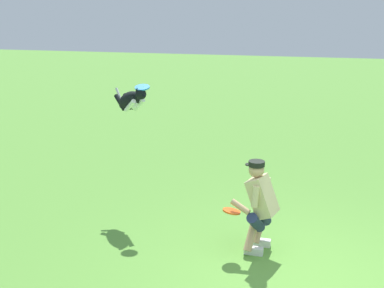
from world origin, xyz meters
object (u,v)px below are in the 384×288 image
Objects in this scene: dog at (131,101)px; frisbee_flying at (142,87)px; person at (259,204)px; frisbee_held at (232,211)px.

frisbee_flying reaches higher than dog.
frisbee_flying is (2.01, -0.89, 1.38)m from person.
dog is at bearing -9.85° from person.
dog is at bearing -31.87° from frisbee_held.
person is 1.59× the size of dog.
person is 2.74m from dog.
person is 2.59m from frisbee_flying.
person is 0.40m from frisbee_held.
frisbee_flying is at bearing 9.55° from dog.
person is at bearing 156.13° from frisbee_flying.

